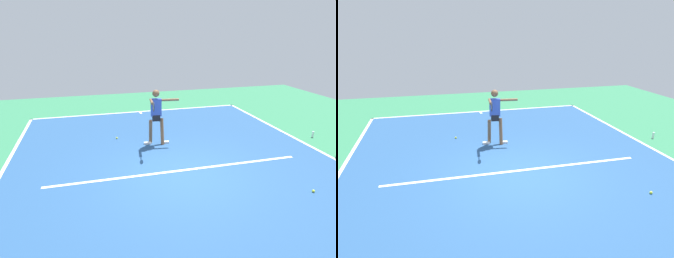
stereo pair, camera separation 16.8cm
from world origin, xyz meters
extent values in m
plane|color=#2D754C|center=(0.00, 0.00, 0.00)|extent=(21.36, 21.36, 0.00)
cube|color=navy|center=(0.00, 0.00, 0.00)|extent=(9.45, 13.04, 0.00)
cube|color=white|center=(0.00, -6.47, 0.00)|extent=(9.45, 0.10, 0.01)
cube|color=white|center=(-4.67, 0.00, 0.00)|extent=(0.10, 13.04, 0.01)
cube|color=white|center=(0.00, -0.23, 0.00)|extent=(7.09, 0.10, 0.01)
cube|color=white|center=(0.00, -6.27, 0.00)|extent=(0.10, 0.30, 0.01)
cylinder|color=brown|center=(-0.03, -2.33, 0.43)|extent=(0.15, 0.33, 0.88)
cube|color=white|center=(-0.14, -2.32, 0.04)|extent=(0.25, 0.13, 0.07)
cylinder|color=brown|center=(0.35, -2.38, 0.43)|extent=(0.15, 0.33, 0.88)
cube|color=white|center=(0.46, -2.39, 0.04)|extent=(0.25, 0.13, 0.07)
cube|color=black|center=(0.16, -2.35, 0.91)|extent=(0.27, 0.23, 0.20)
cube|color=#334CB2|center=(0.16, -2.35, 1.26)|extent=(0.36, 0.22, 0.57)
sphere|color=brown|center=(0.16, -2.35, 1.72)|extent=(0.23, 0.23, 0.23)
cylinder|color=brown|center=(-0.29, -2.30, 1.49)|extent=(0.57, 0.15, 0.08)
cylinder|color=brown|center=(0.36, -2.09, 1.52)|extent=(0.15, 0.57, 0.08)
cylinder|color=black|center=(0.41, -1.70, 1.52)|extent=(0.06, 0.22, 0.03)
torus|color=black|center=(0.44, -1.46, 1.52)|extent=(0.06, 0.29, 0.29)
cylinder|color=silver|center=(0.44, -1.46, 1.52)|extent=(0.03, 0.25, 0.25)
sphere|color=#CCE033|center=(-2.72, 1.67, 0.03)|extent=(0.07, 0.07, 0.07)
sphere|color=yellow|center=(1.41, -3.15, 0.03)|extent=(0.07, 0.07, 0.07)
sphere|color=#C6E53D|center=(-0.53, -4.76, 0.03)|extent=(0.07, 0.07, 0.07)
cylinder|color=white|center=(-5.33, -1.50, 0.11)|extent=(0.07, 0.07, 0.22)
camera|label=1|loc=(2.24, 6.77, 3.71)|focal=31.96mm
camera|label=2|loc=(2.07, 6.82, 3.71)|focal=31.96mm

